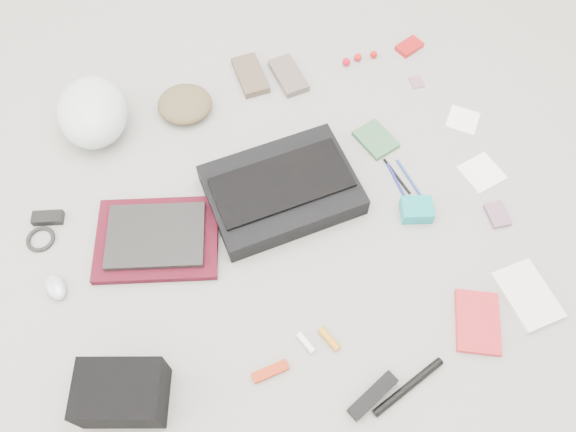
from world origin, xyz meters
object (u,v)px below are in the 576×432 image
object	(u,v)px
messenger_bag	(282,190)
book_red	(478,322)
accordion_wallet	(417,210)
laptop	(156,236)
bike_helmet	(93,112)
camera_bag	(122,393)

from	to	relation	value
messenger_bag	book_red	xyz separation A→B (m)	(0.40, -0.58, -0.03)
messenger_bag	accordion_wallet	xyz separation A→B (m)	(0.38, -0.19, -0.01)
laptop	accordion_wallet	distance (m)	0.81
bike_helmet	accordion_wallet	size ratio (longest dim) A/B	2.96
camera_bag	messenger_bag	bearing A→B (deg)	57.03
bike_helmet	accordion_wallet	world-z (taller)	bike_helmet
accordion_wallet	bike_helmet	bearing A→B (deg)	160.17
book_red	accordion_wallet	size ratio (longest dim) A/B	1.90
bike_helmet	laptop	bearing A→B (deg)	-72.96
bike_helmet	camera_bag	world-z (taller)	bike_helmet
messenger_bag	laptop	world-z (taller)	messenger_bag
laptop	camera_bag	xyz separation A→B (m)	(-0.17, -0.44, 0.04)
laptop	book_red	distance (m)	0.98
camera_bag	book_red	bearing A→B (deg)	12.04
messenger_bag	book_red	distance (m)	0.70
accordion_wallet	book_red	bearing A→B (deg)	-71.05
bike_helmet	book_red	bearing A→B (deg)	-43.09
camera_bag	laptop	bearing A→B (deg)	86.67
bike_helmet	book_red	size ratio (longest dim) A/B	1.56
laptop	camera_bag	bearing A→B (deg)	-95.75
messenger_bag	camera_bag	bearing A→B (deg)	-144.84
messenger_bag	bike_helmet	xyz separation A→B (m)	(-0.52, 0.46, 0.05)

